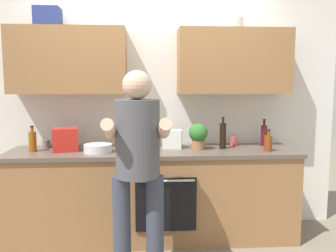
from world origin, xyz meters
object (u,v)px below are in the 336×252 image
Objects in this scene: person_standing at (138,159)px; bottle_syrup at (32,141)px; bottle_juice at (150,139)px; cup_ceramic at (234,141)px; knife_block at (132,138)px; grocery_bag_produce at (172,139)px; potted_herb at (198,135)px; grocery_bag_crisps at (65,140)px; cup_stoneware at (46,144)px; bottle_vinegar at (268,143)px; bottle_wine at (264,135)px; mixing_bowl at (98,148)px; bottle_soy at (223,135)px.

person_standing is 6.59× the size of bottle_syrup.
bottle_juice is 0.89m from cup_ceramic.
grocery_bag_produce is at bearing 9.90° from knife_block.
potted_herb is 0.27m from grocery_bag_produce.
grocery_bag_crisps is at bearing -173.98° from cup_ceramic.
cup_stoneware is at bearing 143.21° from grocery_bag_crisps.
bottle_juice is 1.17m from bottle_vinegar.
bottle_wine reaches higher than bottle_syrup.
grocery_bag_crisps is at bearing 179.80° from potted_herb.
bottle_juice reaches higher than cup_ceramic.
person_standing is 1.05m from grocery_bag_crisps.
potted_herb is at bearing -1.90° from knife_block.
mixing_bowl is (0.63, -0.08, -0.06)m from bottle_syrup.
grocery_bag_produce is (-0.66, -0.09, 0.04)m from cup_ceramic.
bottle_soy is 1.79m from cup_stoneware.
grocery_bag_produce is at bearing 4.78° from grocery_bag_crisps.
grocery_bag_crisps is (0.31, 0.01, 0.01)m from bottle_syrup.
bottle_soy reaches higher than bottle_vinegar.
person_standing is 0.79m from knife_block.
bottle_syrup is at bearing -178.24° from knife_block.
bottle_syrup is at bearing 143.67° from person_standing.
cup_ceramic is at bearing 11.04° from mixing_bowl.
person_standing is 1.39m from bottle_vinegar.
bottle_juice is at bearing 166.68° from bottle_vinegar.
bottle_soy reaches higher than bottle_wine.
cup_stoneware is 1.54m from potted_herb.
cup_stoneware is (-1.78, 0.15, -0.09)m from bottle_soy.
grocery_bag_produce is at bearing 68.71° from person_standing.
bottle_syrup reaches higher than grocery_bag_produce.
bottle_soy reaches higher than cup_stoneware.
cup_ceramic is 1.72m from grocery_bag_crisps.
potted_herb is (1.53, -0.17, 0.10)m from cup_stoneware.
cup_ceramic is at bearing 24.35° from potted_herb.
bottle_juice reaches higher than cup_stoneware.
person_standing is at bearing -96.62° from bottle_juice.
mixing_bowl is 0.35m from knife_block.
bottle_syrup is (-1.02, 0.75, 0.03)m from person_standing.
bottle_wine is 2.03m from grocery_bag_crisps.
cup_stoneware is 1.28m from grocery_bag_produce.
grocery_bag_crisps is at bearing -36.79° from cup_stoneware.
bottle_soy is 0.25m from potted_herb.
bottle_syrup is 1.14m from bottle_juice.
bottle_wine is 3.38× the size of cup_stoneware.
bottle_wine is 1.19× the size of grocery_bag_crisps.
bottle_soy is 1.50× the size of bottle_juice.
bottle_vinegar is 0.91× the size of grocery_bag_crisps.
cup_ceramic is 0.35× the size of knife_block.
mixing_bowl is (-0.50, -0.22, -0.05)m from bottle_juice.
bottle_juice is 0.80× the size of mixing_bowl.
mixing_bowl is at bearing 178.18° from bottle_vinegar.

